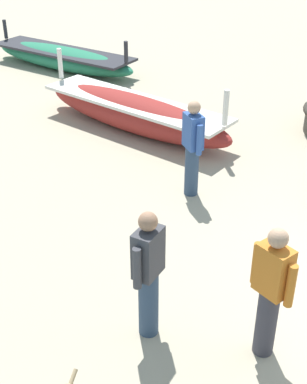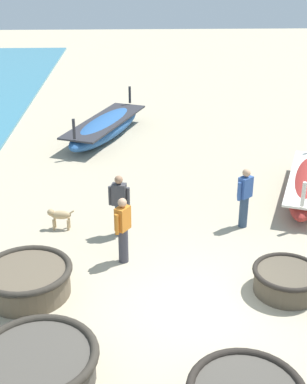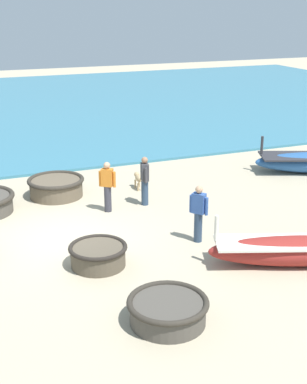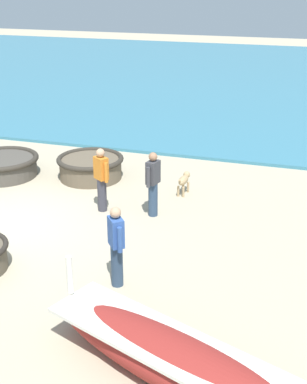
{
  "view_description": "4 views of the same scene",
  "coord_description": "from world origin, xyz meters",
  "px_view_note": "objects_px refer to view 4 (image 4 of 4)",
  "views": [
    {
      "loc": [
        -5.76,
        1.58,
        4.37
      ],
      "look_at": [
        0.17,
        3.49,
        0.73
      ],
      "focal_mm": 50.0,
      "sensor_mm": 36.0,
      "label": 1
    },
    {
      "loc": [
        -1.21,
        -8.65,
        6.44
      ],
      "look_at": [
        -0.77,
        3.14,
        1.06
      ],
      "focal_mm": 50.0,
      "sensor_mm": 36.0,
      "label": 2
    },
    {
      "loc": [
        13.18,
        -2.73,
        6.04
      ],
      "look_at": [
        0.13,
        2.57,
        1.05
      ],
      "focal_mm": 50.0,
      "sensor_mm": 36.0,
      "label": 3
    },
    {
      "loc": [
        9.38,
        6.53,
        5.37
      ],
      "look_at": [
        -0.66,
        3.3,
        1.01
      ],
      "focal_mm": 50.0,
      "sensor_mm": 36.0,
      "label": 4
    }
  ],
  "objects_px": {
    "coracle_beside_post": "(3,165)",
    "dog": "(184,180)",
    "long_boat_ochre_hull": "(176,361)",
    "coracle_nearest": "(90,166)",
    "fisherman_by_coracle": "(101,178)",
    "fisherman_hauling": "(153,183)",
    "fisherman_standing_left": "(116,245)"
  },
  "relations": [
    {
      "from": "coracle_beside_post",
      "to": "dog",
      "type": "distance_m",
      "value": 5.22
    },
    {
      "from": "fisherman_standing_left",
      "to": "fisherman_hauling",
      "type": "height_order",
      "value": "same"
    },
    {
      "from": "coracle_nearest",
      "to": "long_boat_ochre_hull",
      "type": "xyz_separation_m",
      "value": [
        7.06,
        4.45,
        0.03
      ]
    },
    {
      "from": "coracle_nearest",
      "to": "coracle_beside_post",
      "type": "xyz_separation_m",
      "value": [
        0.59,
        -2.43,
        -0.02
      ]
    },
    {
      "from": "long_boat_ochre_hull",
      "to": "coracle_nearest",
      "type": "bearing_deg",
      "value": -147.76
    },
    {
      "from": "coracle_nearest",
      "to": "fisherman_standing_left",
      "type": "height_order",
      "value": "fisherman_standing_left"
    },
    {
      "from": "coracle_beside_post",
      "to": "long_boat_ochre_hull",
      "type": "relative_size",
      "value": 0.45
    },
    {
      "from": "long_boat_ochre_hull",
      "to": "fisherman_hauling",
      "type": "bearing_deg",
      "value": -158.82
    },
    {
      "from": "long_boat_ochre_hull",
      "to": "fisherman_standing_left",
      "type": "relative_size",
      "value": 2.9
    },
    {
      "from": "fisherman_standing_left",
      "to": "coracle_beside_post",
      "type": "bearing_deg",
      "value": -130.01
    },
    {
      "from": "coracle_nearest",
      "to": "fisherman_by_coracle",
      "type": "bearing_deg",
      "value": 31.24
    },
    {
      "from": "long_boat_ochre_hull",
      "to": "fisherman_standing_left",
      "type": "xyz_separation_m",
      "value": [
        -2.12,
        -1.71,
        0.46
      ]
    },
    {
      "from": "fisherman_by_coracle",
      "to": "fisherman_standing_left",
      "type": "relative_size",
      "value": 1.0
    },
    {
      "from": "fisherman_by_coracle",
      "to": "long_boat_ochre_hull",
      "type": "bearing_deg",
      "value": 32.62
    },
    {
      "from": "coracle_beside_post",
      "to": "fisherman_by_coracle",
      "type": "xyz_separation_m",
      "value": [
        1.34,
        3.61,
        0.52
      ]
    },
    {
      "from": "coracle_beside_post",
      "to": "fisherman_hauling",
      "type": "xyz_separation_m",
      "value": [
        1.24,
        4.86,
        0.52
      ]
    },
    {
      "from": "long_boat_ochre_hull",
      "to": "fisherman_by_coracle",
      "type": "xyz_separation_m",
      "value": [
        -5.13,
        -3.28,
        0.46
      ]
    },
    {
      "from": "coracle_nearest",
      "to": "long_boat_ochre_hull",
      "type": "height_order",
      "value": "long_boat_ochre_hull"
    },
    {
      "from": "fisherman_standing_left",
      "to": "coracle_nearest",
      "type": "bearing_deg",
      "value": -150.97
    },
    {
      "from": "coracle_beside_post",
      "to": "fisherman_hauling",
      "type": "height_order",
      "value": "fisherman_hauling"
    },
    {
      "from": "coracle_nearest",
      "to": "fisherman_by_coracle",
      "type": "xyz_separation_m",
      "value": [
        1.93,
        1.17,
        0.49
      ]
    },
    {
      "from": "coracle_beside_post",
      "to": "fisherman_by_coracle",
      "type": "height_order",
      "value": "fisherman_by_coracle"
    },
    {
      "from": "coracle_beside_post",
      "to": "dog",
      "type": "xyz_separation_m",
      "value": [
        -0.29,
        5.21,
        0.05
      ]
    },
    {
      "from": "dog",
      "to": "coracle_nearest",
      "type": "bearing_deg",
      "value": -96.31
    },
    {
      "from": "fisherman_by_coracle",
      "to": "fisherman_standing_left",
      "type": "distance_m",
      "value": 3.38
    },
    {
      "from": "fisherman_by_coracle",
      "to": "fisherman_standing_left",
      "type": "xyz_separation_m",
      "value": [
        3.0,
        1.57,
        0.0
      ]
    },
    {
      "from": "long_boat_ochre_hull",
      "to": "fisherman_hauling",
      "type": "height_order",
      "value": "fisherman_hauling"
    },
    {
      "from": "fisherman_by_coracle",
      "to": "fisherman_hauling",
      "type": "relative_size",
      "value": 1.0
    },
    {
      "from": "dog",
      "to": "coracle_beside_post",
      "type": "bearing_deg",
      "value": -86.87
    },
    {
      "from": "fisherman_by_coracle",
      "to": "dog",
      "type": "height_order",
      "value": "fisherman_by_coracle"
    },
    {
      "from": "coracle_nearest",
      "to": "fisherman_by_coracle",
      "type": "distance_m",
      "value": 2.32
    },
    {
      "from": "long_boat_ochre_hull",
      "to": "fisherman_by_coracle",
      "type": "bearing_deg",
      "value": -147.38
    }
  ]
}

